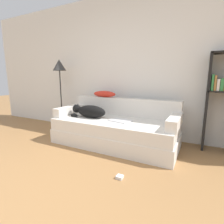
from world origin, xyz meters
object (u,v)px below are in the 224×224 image
couch (115,132)px  floor_lamp (60,72)px  laptop (120,120)px  bookshelf (221,96)px  power_adapter (120,177)px  dog (89,111)px  throw_pillow (104,94)px

couch → floor_lamp: size_ratio=1.37×
laptop → bookshelf: bearing=31.5°
floor_lamp → power_adapter: size_ratio=20.31×
dog → floor_lamp: floor_lamp is taller
bookshelf → throw_pillow: bearing=-176.5°
laptop → floor_lamp: size_ratio=0.25×
couch → floor_lamp: bearing=167.5°
couch → floor_lamp: (-1.49, 0.33, 1.04)m
couch → throw_pillow: bearing=137.4°
laptop → power_adapter: bearing=-54.9°
dog → throw_pillow: size_ratio=1.43×
couch → floor_lamp: floor_lamp is taller
laptop → power_adapter: size_ratio=5.08×
couch → power_adapter: 1.08m
dog → bookshelf: bookshelf is taller
couch → floor_lamp: 1.85m
couch → laptop: bearing=-17.8°
laptop → dog: bearing=-168.8°
bookshelf → floor_lamp: floor_lamp is taller
bookshelf → floor_lamp: size_ratio=0.99×
dog → power_adapter: 1.44m
dog → throw_pillow: 0.51m
throw_pillow → floor_lamp: bearing=-177.3°
laptop → power_adapter: (0.40, -0.88, -0.43)m
laptop → bookshelf: 1.57m
laptop → throw_pillow: bearing=152.6°
floor_lamp → power_adapter: (2.02, -1.25, -1.24)m
laptop → couch: bearing=172.8°
bookshelf → floor_lamp: (-3.03, -0.17, 0.39)m
dog → power_adapter: size_ratio=9.06×
laptop → floor_lamp: 1.84m
couch → power_adapter: (0.53, -0.92, -0.20)m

